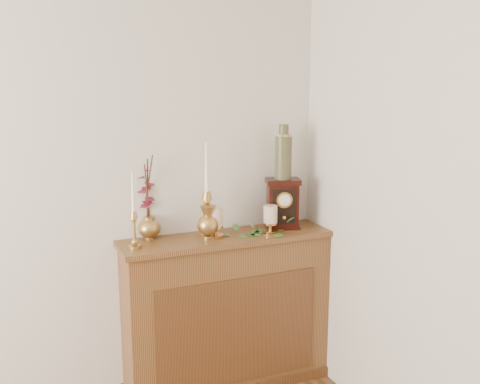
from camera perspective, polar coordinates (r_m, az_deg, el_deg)
name	(u,v)px	position (r m, az deg, el deg)	size (l,w,h in m)	color
console_shelf	(228,316)	(3.38, -1.24, -12.48)	(1.24, 0.34, 0.93)	brown
candlestick_left	(134,224)	(2.99, -10.72, -3.19)	(0.07, 0.07, 0.41)	tan
candlestick_center	(207,207)	(3.14, -3.38, -1.49)	(0.09, 0.09, 0.53)	tan
bud_vase	(208,223)	(3.11, -3.30, -3.14)	(0.12, 0.12, 0.19)	tan
ginger_jar	(147,200)	(3.16, -9.47, -0.81)	(0.20, 0.21, 0.48)	tan
pillar_candle_left	(215,220)	(3.14, -2.54, -2.90)	(0.10, 0.10, 0.19)	#B47E3F
pillar_candle_right	(270,218)	(3.24, 3.10, -2.62)	(0.09, 0.09, 0.17)	#B47E3F
ivy_garland	(268,231)	(3.25, 2.85, -3.94)	(0.44, 0.23, 0.09)	#3D6C29
mantel_clock	(283,204)	(3.34, 4.35, -1.21)	(0.23, 0.19, 0.30)	black
ceramic_vase	(283,155)	(3.29, 4.42, 3.81)	(0.10, 0.10, 0.32)	#183126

